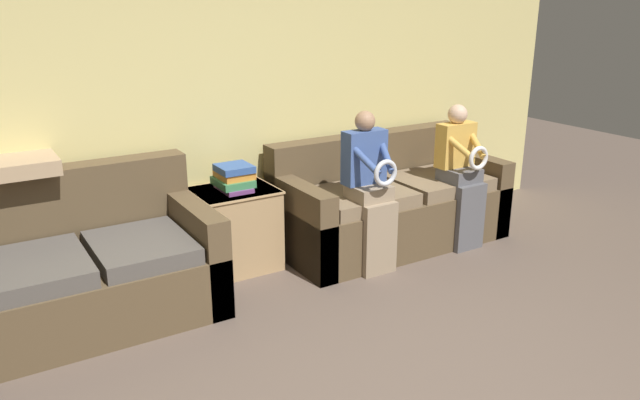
# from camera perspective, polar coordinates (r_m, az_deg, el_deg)

# --- Properties ---
(wall_back) EXTENTS (7.03, 0.06, 2.55)m
(wall_back) POSITION_cam_1_polar(r_m,az_deg,el_deg) (4.95, -9.19, 8.94)
(wall_back) COLOR #DBCC7F
(wall_back) RESTS_ON ground_plane
(couch_main) EXTENTS (1.98, 0.89, 0.91)m
(couch_main) POSITION_cam_1_polar(r_m,az_deg,el_deg) (5.40, 6.30, -0.47)
(couch_main) COLOR brown
(couch_main) RESTS_ON ground_plane
(couch_side) EXTENTS (1.61, 0.97, 0.96)m
(couch_side) POSITION_cam_1_polar(r_m,az_deg,el_deg) (4.40, -20.49, -6.03)
(couch_side) COLOR brown
(couch_side) RESTS_ON ground_plane
(child_left_seated) EXTENTS (0.35, 0.37, 1.24)m
(child_left_seated) POSITION_cam_1_polar(r_m,az_deg,el_deg) (4.75, 4.64, 1.20)
(child_left_seated) COLOR gray
(child_left_seated) RESTS_ON ground_plane
(child_right_seated) EXTENTS (0.34, 0.37, 1.20)m
(child_right_seated) POSITION_cam_1_polar(r_m,az_deg,el_deg) (5.34, 12.82, 2.56)
(child_right_seated) COLOR #56565B
(child_right_seated) RESTS_ON ground_plane
(side_shelf) EXTENTS (0.62, 0.52, 0.65)m
(side_shelf) POSITION_cam_1_polar(r_m,az_deg,el_deg) (4.90, -7.73, -2.56)
(side_shelf) COLOR tan
(side_shelf) RESTS_ON ground_plane
(book_stack) EXTENTS (0.26, 0.32, 0.19)m
(book_stack) POSITION_cam_1_polar(r_m,az_deg,el_deg) (4.76, -7.89, 2.05)
(book_stack) COLOR #7A4284
(book_stack) RESTS_ON side_shelf
(throw_pillow) EXTENTS (0.47, 0.47, 0.10)m
(throw_pillow) POSITION_cam_1_polar(r_m,az_deg,el_deg) (4.47, -25.91, 2.90)
(throw_pillow) COLOR tan
(throw_pillow) RESTS_ON couch_side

